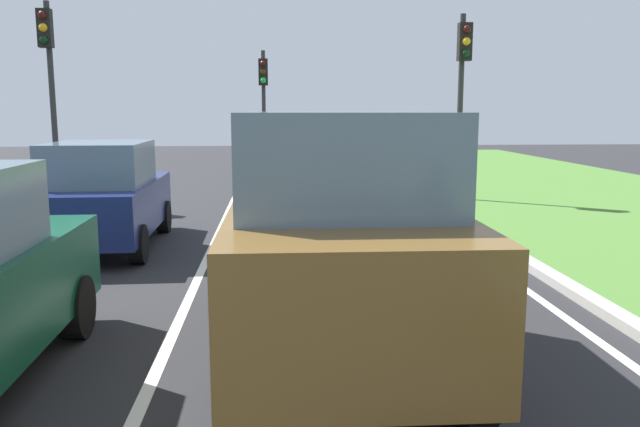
# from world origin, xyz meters

# --- Properties ---
(ground_plane) EXTENTS (60.00, 60.00, 0.00)m
(ground_plane) POSITION_xyz_m (0.00, 14.00, 0.00)
(ground_plane) COLOR #262628
(lane_line_center) EXTENTS (0.12, 32.00, 0.01)m
(lane_line_center) POSITION_xyz_m (-0.70, 14.00, 0.00)
(lane_line_center) COLOR silver
(lane_line_center) RESTS_ON ground
(lane_line_right_edge) EXTENTS (0.12, 32.00, 0.01)m
(lane_line_right_edge) POSITION_xyz_m (3.60, 14.00, 0.00)
(lane_line_right_edge) COLOR silver
(lane_line_right_edge) RESTS_ON ground
(curb_right) EXTENTS (0.24, 48.00, 0.12)m
(curb_right) POSITION_xyz_m (4.10, 14.00, 0.06)
(curb_right) COLOR #9E9B93
(curb_right) RESTS_ON ground
(car_suv_ahead) EXTENTS (2.00, 4.52, 2.28)m
(car_suv_ahead) POSITION_xyz_m (0.94, 8.59, 1.17)
(car_suv_ahead) COLOR brown
(car_suv_ahead) RESTS_ON ground
(car_hatchback_far) EXTENTS (1.79, 3.73, 1.78)m
(car_hatchback_far) POSITION_xyz_m (-2.47, 13.48, 0.88)
(car_hatchback_far) COLOR navy
(car_hatchback_far) RESTS_ON ground
(traffic_light_near_right) EXTENTS (0.32, 0.50, 4.61)m
(traffic_light_near_right) POSITION_xyz_m (5.01, 18.43, 3.12)
(traffic_light_near_right) COLOR #2D2D2D
(traffic_light_near_right) RESTS_ON ground
(traffic_light_overhead_left) EXTENTS (0.32, 0.50, 4.87)m
(traffic_light_overhead_left) POSITION_xyz_m (-5.03, 18.90, 3.31)
(traffic_light_overhead_left) COLOR #2D2D2D
(traffic_light_overhead_left) RESTS_ON ground
(traffic_light_far_median) EXTENTS (0.32, 0.50, 4.32)m
(traffic_light_far_median) POSITION_xyz_m (0.02, 25.33, 2.90)
(traffic_light_far_median) COLOR #2D2D2D
(traffic_light_far_median) RESTS_ON ground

